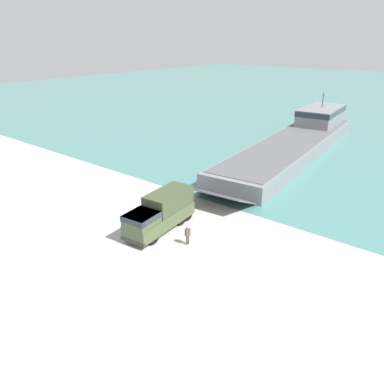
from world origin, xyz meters
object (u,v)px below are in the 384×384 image
at_px(soldier_on_ramp, 188,234).
at_px(mooring_bollard, 165,193).
at_px(military_truck, 160,212).
at_px(landing_craft, 300,138).

distance_m(soldier_on_ramp, mooring_bollard, 10.57).
height_order(soldier_on_ramp, mooring_bollard, soldier_on_ramp).
bearing_deg(military_truck, mooring_bollard, -146.46).
distance_m(landing_craft, soldier_on_ramp, 33.60).
relative_size(soldier_on_ramp, mooring_bollard, 2.48).
relative_size(landing_craft, military_truck, 5.62).
relative_size(landing_craft, mooring_bollard, 64.53).
bearing_deg(landing_craft, mooring_bollard, -102.72).
xyz_separation_m(military_truck, mooring_bollard, (-4.79, 5.78, -1.30)).
height_order(military_truck, mooring_bollard, military_truck).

